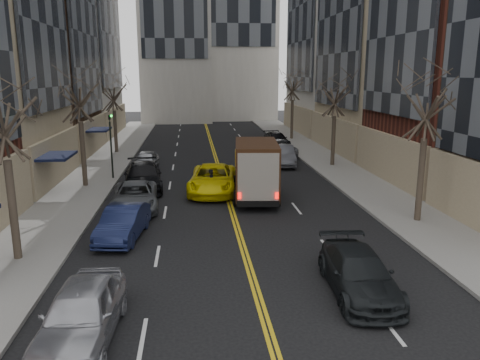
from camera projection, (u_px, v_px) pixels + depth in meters
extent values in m
cube|color=slate|center=(102.00, 165.00, 36.46)|extent=(4.00, 66.00, 0.15)
cube|color=slate|center=(327.00, 161.00, 38.28)|extent=(4.00, 66.00, 0.15)
cube|color=#4C301E|center=(26.00, 13.00, 38.94)|extent=(9.00, 12.00, 24.00)
cube|color=black|center=(54.00, 156.00, 27.11)|extent=(2.00, 3.00, 0.15)
cube|color=black|center=(40.00, 174.00, 27.25)|extent=(0.20, 3.00, 2.50)
cube|color=black|center=(97.00, 130.00, 39.71)|extent=(2.00, 3.00, 0.15)
cube|color=black|center=(87.00, 142.00, 39.85)|extent=(0.20, 3.00, 2.50)
cylinder|color=#382D23|center=(13.00, 210.00, 17.61)|extent=(0.30, 0.30, 3.83)
cylinder|color=#382D23|center=(83.00, 154.00, 29.22)|extent=(0.30, 0.30, 4.05)
cylinder|color=#382D23|center=(115.00, 131.00, 41.86)|extent=(0.30, 0.30, 3.69)
cylinder|color=#382D23|center=(421.00, 180.00, 22.29)|extent=(0.30, 0.30, 3.96)
cylinder|color=#382D23|center=(333.00, 141.00, 35.88)|extent=(0.30, 0.30, 3.78)
cylinder|color=#382D23|center=(292.00, 119.00, 50.38)|extent=(0.30, 0.30, 4.14)
cylinder|color=black|center=(111.00, 150.00, 31.33)|extent=(0.12, 0.12, 3.80)
imported|color=black|center=(109.00, 115.00, 30.80)|extent=(0.15, 0.18, 0.90)
sphere|color=#0CE526|center=(111.00, 116.00, 30.73)|extent=(0.14, 0.14, 0.14)
cube|color=black|center=(256.00, 190.00, 26.96)|extent=(2.69, 6.32, 0.29)
cube|color=black|center=(254.00, 166.00, 28.94)|extent=(2.40, 1.84, 2.02)
cube|color=black|center=(256.00, 168.00, 26.13)|extent=(2.75, 4.90, 2.88)
cube|color=black|center=(258.00, 204.00, 24.08)|extent=(2.21, 0.38, 0.29)
cube|color=red|center=(239.00, 196.00, 23.96)|extent=(0.18, 0.07, 0.34)
cube|color=red|center=(277.00, 196.00, 23.97)|extent=(0.18, 0.07, 0.34)
cube|color=gold|center=(235.00, 158.00, 26.04)|extent=(0.12, 0.86, 0.86)
cube|color=gold|center=(277.00, 158.00, 26.06)|extent=(0.12, 0.86, 0.86)
cylinder|color=black|center=(236.00, 183.00, 28.93)|extent=(0.36, 0.94, 0.92)
cylinder|color=black|center=(273.00, 183.00, 28.95)|extent=(0.36, 0.94, 0.92)
cylinder|color=black|center=(236.00, 198.00, 25.38)|extent=(0.36, 0.94, 0.92)
cylinder|color=black|center=(278.00, 198.00, 25.39)|extent=(0.36, 0.94, 0.92)
imported|color=black|center=(359.00, 273.00, 15.34)|extent=(2.22, 4.92, 1.40)
cube|color=black|center=(352.00, 249.00, 15.89)|extent=(0.13, 0.04, 0.09)
cube|color=blue|center=(353.00, 250.00, 15.87)|extent=(0.10, 0.01, 0.06)
imported|color=yellow|center=(213.00, 179.00, 28.33)|extent=(3.37, 6.18, 1.64)
imported|color=black|center=(212.00, 182.00, 27.63)|extent=(0.54, 0.66, 1.57)
imported|color=#AEB0B6|center=(82.00, 313.00, 12.62)|extent=(2.09, 4.72, 1.58)
imported|color=#12193B|center=(123.00, 223.00, 20.45)|extent=(2.09, 4.51, 1.43)
imported|color=#505358|center=(135.00, 196.00, 24.83)|extent=(2.73, 5.23, 1.41)
imported|color=black|center=(143.00, 176.00, 29.14)|extent=(2.84, 5.77, 1.61)
imported|color=#9A9CA1|center=(146.00, 161.00, 34.99)|extent=(1.91, 4.20, 1.40)
imported|color=#44454A|center=(283.00, 155.00, 36.74)|extent=(2.03, 4.80, 1.54)
imported|color=#94959B|center=(280.00, 148.00, 40.88)|extent=(2.81, 5.20, 1.39)
imported|color=black|center=(276.00, 140.00, 46.06)|extent=(2.31, 4.88, 1.37)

